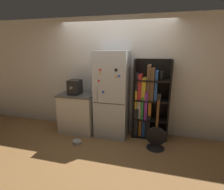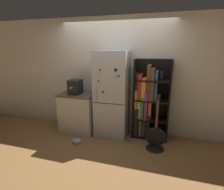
{
  "view_description": "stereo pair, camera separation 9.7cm",
  "coord_description": "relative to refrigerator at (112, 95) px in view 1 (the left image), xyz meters",
  "views": [
    {
      "loc": [
        0.95,
        -3.4,
        1.92
      ],
      "look_at": [
        0.0,
        0.15,
        0.94
      ],
      "focal_mm": 28.0,
      "sensor_mm": 36.0,
      "label": 1
    },
    {
      "loc": [
        1.05,
        -3.37,
        1.92
      ],
      "look_at": [
        0.0,
        0.15,
        0.94
      ],
      "focal_mm": 28.0,
      "sensor_mm": 36.0,
      "label": 2
    }
  ],
  "objects": [
    {
      "name": "ground_plane",
      "position": [
        0.0,
        -0.16,
        -0.94
      ],
      "size": [
        16.0,
        16.0,
        0.0
      ],
      "primitive_type": "plane",
      "color": "#A87542"
    },
    {
      "name": "wall_back",
      "position": [
        0.0,
        0.31,
        0.36
      ],
      "size": [
        8.0,
        0.05,
        2.6
      ],
      "color": "white",
      "rests_on": "ground_plane"
    },
    {
      "name": "pet_bowl",
      "position": [
        -0.6,
        -0.6,
        -0.9
      ],
      "size": [
        0.18,
        0.18,
        0.06
      ],
      "color": "#B7B7BC",
      "rests_on": "ground_plane"
    },
    {
      "name": "refrigerator",
      "position": [
        0.0,
        0.0,
        0.0
      ],
      "size": [
        0.7,
        0.6,
        1.88
      ],
      "color": "silver",
      "rests_on": "ground_plane"
    },
    {
      "name": "guitar",
      "position": [
        0.99,
        -0.35,
        -0.77
      ],
      "size": [
        0.4,
        0.36,
        1.15
      ],
      "color": "black",
      "rests_on": "ground_plane"
    },
    {
      "name": "espresso_machine",
      "position": [
        -0.84,
        -0.08,
        0.14
      ],
      "size": [
        0.25,
        0.35,
        0.32
      ],
      "color": "black",
      "rests_on": "kitchen_counter"
    },
    {
      "name": "bookshelf",
      "position": [
        0.75,
        0.13,
        -0.13
      ],
      "size": [
        0.75,
        0.36,
        1.71
      ],
      "color": "black",
      "rests_on": "ground_plane"
    },
    {
      "name": "kitchen_counter",
      "position": [
        -0.81,
        -0.02,
        -0.48
      ],
      "size": [
        0.81,
        0.64,
        0.92
      ],
      "color": "silver",
      "rests_on": "ground_plane"
    }
  ]
}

